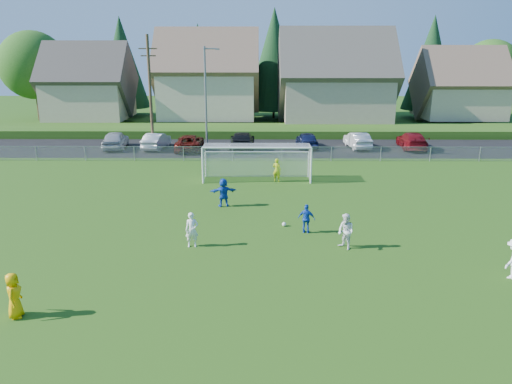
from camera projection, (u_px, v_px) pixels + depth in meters
ground at (254, 283)px, 19.43m from camera, size 160.00×160.00×0.00m
asphalt_lot at (258, 148)px, 45.85m from camera, size 60.00×60.00×0.00m
grass_embankment at (258, 131)px, 52.95m from camera, size 70.00×6.00×0.80m
soccer_ball at (284, 224)px, 25.62m from camera, size 0.22×0.22×0.22m
referee at (14, 295)px, 16.78m from camera, size 0.63×0.85×1.61m
player_white_a at (192, 230)px, 22.82m from camera, size 0.64×0.47×1.63m
player_white_b at (346, 232)px, 22.57m from camera, size 0.98×1.02×1.65m
player_blue_a at (306, 219)px, 24.57m from camera, size 0.92×0.58×1.46m
player_blue_b at (224, 192)px, 28.69m from camera, size 1.61×0.79×1.67m
goalkeeper at (277, 170)px, 34.08m from camera, size 0.70×0.60×1.62m
car_a at (115, 140)px, 45.42m from camera, size 2.31×4.85×1.60m
car_b at (156, 141)px, 45.34m from camera, size 2.03×4.54×1.45m
car_c at (190, 143)px, 44.66m from camera, size 2.54×5.11×1.39m
car_d at (242, 141)px, 45.16m from camera, size 2.19×5.33×1.54m
car_e at (307, 140)px, 45.79m from camera, size 1.93×4.34×1.45m
car_f at (358, 140)px, 45.64m from camera, size 1.97×4.54×1.45m
car_g at (412, 141)px, 45.33m from camera, size 2.49×5.32×1.50m
soccer_goal at (257, 157)px, 34.40m from camera, size 7.42×1.90×2.50m
chainlink_fence at (257, 153)px, 40.39m from camera, size 52.06×0.06×1.20m
streetlight at (206, 96)px, 43.10m from camera, size 1.38×0.18×9.00m
utility_pole at (150, 92)px, 44.02m from camera, size 1.60×0.26×10.00m
houses_row at (275, 62)px, 58.18m from camera, size 53.90×11.45×13.27m
tree_row at (267, 64)px, 64.33m from camera, size 65.98×12.36×13.80m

